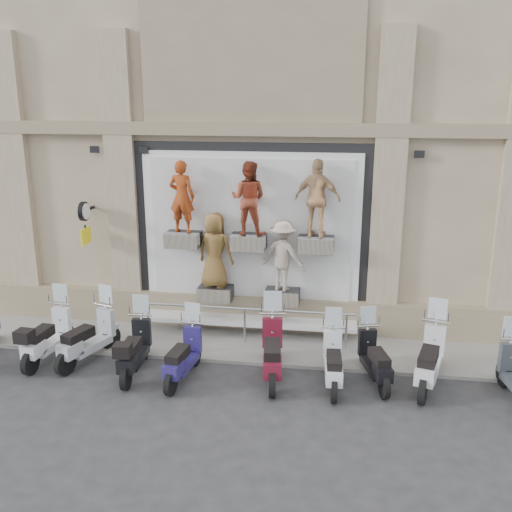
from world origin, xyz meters
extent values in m
plane|color=#2C2C2E|center=(0.00, 0.00, 0.00)|extent=(90.00, 90.00, 0.00)
cube|color=gray|center=(0.00, 2.10, 0.04)|extent=(16.00, 2.20, 0.08)
cube|color=black|center=(0.00, 2.96, 2.40)|extent=(5.60, 0.10, 4.30)
cube|color=white|center=(0.00, 2.90, 2.40)|extent=(5.10, 0.06, 3.90)
cube|color=white|center=(0.00, 2.86, 2.40)|extent=(4.70, 0.04, 3.60)
cube|color=white|center=(0.00, 2.55, 0.42)|extent=(5.10, 0.75, 0.10)
cube|color=#28282B|center=(-1.55, 2.59, 2.33)|extent=(0.80, 0.50, 0.35)
imported|color=#AE4117|center=(-1.55, 2.59, 3.33)|extent=(0.66, 0.49, 1.67)
cube|color=#28282B|center=(0.00, 2.59, 2.33)|extent=(0.80, 0.50, 0.35)
imported|color=brown|center=(0.00, 2.59, 3.34)|extent=(0.88, 0.72, 1.67)
cube|color=#28282B|center=(1.55, 2.59, 2.33)|extent=(0.80, 0.50, 0.35)
imported|color=tan|center=(1.55, 2.59, 3.37)|extent=(1.09, 0.63, 1.75)
cube|color=#28282B|center=(-0.80, 2.59, 1.02)|extent=(0.80, 0.50, 0.35)
imported|color=brown|center=(-0.80, 2.59, 2.09)|extent=(0.98, 0.76, 1.78)
cube|color=#28282B|center=(0.80, 2.59, 1.02)|extent=(0.80, 0.50, 0.35)
imported|color=#C1AF9D|center=(0.80, 2.59, 2.03)|extent=(1.21, 0.92, 1.65)
cube|color=black|center=(-3.90, 2.72, 2.95)|extent=(0.06, 0.56, 0.06)
cylinder|color=black|center=(-3.90, 2.45, 2.95)|extent=(0.10, 0.46, 0.46)
cube|color=yellow|center=(-3.90, 2.45, 2.35)|extent=(0.04, 0.50, 0.38)
camera|label=1|loc=(2.07, -9.95, 5.62)|focal=40.00mm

